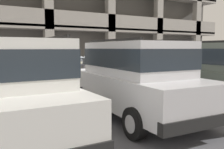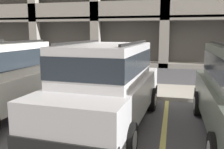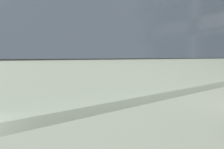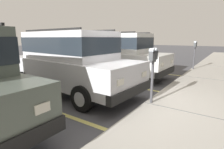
% 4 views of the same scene
% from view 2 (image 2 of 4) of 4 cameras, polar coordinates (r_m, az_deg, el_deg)
% --- Properties ---
extents(ground_plane, '(80.00, 80.00, 0.10)m').
position_cam_2_polar(ground_plane, '(8.51, 2.08, -6.06)').
color(ground_plane, '#4C4C51').
extents(sidewalk, '(40.00, 2.20, 0.12)m').
position_cam_2_polar(sidewalk, '(9.72, 3.65, -3.43)').
color(sidewalk, '#ADA89E').
rests_on(sidewalk, ground_plane).
extents(parking_stall_lines, '(12.29, 4.80, 0.01)m').
position_cam_2_polar(parking_stall_lines, '(6.99, 12.15, -9.31)').
color(parking_stall_lines, '#DBD16B').
rests_on(parking_stall_lines, ground_plane).
extents(silver_suv, '(2.20, 4.88, 2.03)m').
position_cam_2_polar(silver_suv, '(5.96, -1.28, -1.58)').
color(silver_suv, silver).
rests_on(silver_suv, ground_plane).
extents(parking_meter_near, '(0.35, 0.12, 1.42)m').
position_cam_2_polar(parking_meter_near, '(8.62, 1.95, 2.49)').
color(parking_meter_near, '#47474C').
rests_on(parking_meter_near, sidewalk).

